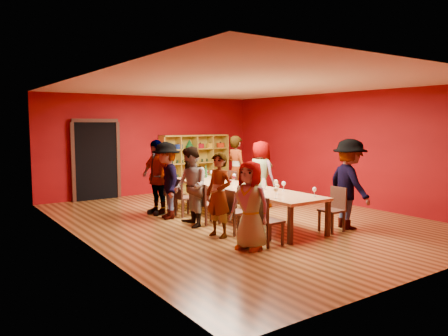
{
  "coord_description": "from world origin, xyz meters",
  "views": [
    {
      "loc": [
        -5.85,
        -7.8,
        2.17
      ],
      "look_at": [
        -0.18,
        0.36,
        1.15
      ],
      "focal_mm": 35.0,
      "sensor_mm": 36.0,
      "label": 1
    }
  ],
  "objects_px": {
    "tasting_table": "(240,189)",
    "person_left_3": "(167,180)",
    "person_left_4": "(157,177)",
    "person_right_0": "(349,184)",
    "chair_person_left_1": "(233,209)",
    "chair_person_left_3": "(182,195)",
    "person_left_1": "(219,195)",
    "wine_bottle": "(206,173)",
    "chair_person_left_0": "(266,218)",
    "person_right_3": "(261,174)",
    "shelving_unit": "(194,160)",
    "chair_person_right_4": "(229,186)",
    "person_right_4": "(236,170)",
    "person_left_2": "(191,187)",
    "chair_person_right_0": "(335,207)",
    "spittoon_bowl": "(249,186)",
    "person_left_0": "(250,205)",
    "chair_person_left_4": "(171,192)",
    "chair_person_left_2": "(205,202)",
    "chair_person_right_3": "(248,189)"
  },
  "relations": [
    {
      "from": "chair_person_left_2",
      "to": "wine_bottle",
      "type": "relative_size",
      "value": 2.73
    },
    {
      "from": "tasting_table",
      "to": "person_right_4",
      "type": "height_order",
      "value": "person_right_4"
    },
    {
      "from": "person_left_0",
      "to": "person_right_3",
      "type": "distance_m",
      "value": 3.87
    },
    {
      "from": "chair_person_right_0",
      "to": "person_right_3",
      "type": "xyz_separation_m",
      "value": [
        0.43,
        2.84,
        0.36
      ]
    },
    {
      "from": "chair_person_left_0",
      "to": "person_right_3",
      "type": "relative_size",
      "value": 0.52
    },
    {
      "from": "wine_bottle",
      "to": "person_left_3",
      "type": "bearing_deg",
      "value": -153.27
    },
    {
      "from": "shelving_unit",
      "to": "person_right_0",
      "type": "height_order",
      "value": "person_right_0"
    },
    {
      "from": "chair_person_left_0",
      "to": "spittoon_bowl",
      "type": "bearing_deg",
      "value": 61.52
    },
    {
      "from": "chair_person_left_1",
      "to": "shelving_unit",
      "type": "bearing_deg",
      "value": 66.56
    },
    {
      "from": "chair_person_left_3",
      "to": "person_right_3",
      "type": "relative_size",
      "value": 0.52
    },
    {
      "from": "tasting_table",
      "to": "person_right_0",
      "type": "bearing_deg",
      "value": -55.86
    },
    {
      "from": "chair_person_left_0",
      "to": "person_left_1",
      "type": "distance_m",
      "value": 1.09
    },
    {
      "from": "person_left_2",
      "to": "person_left_3",
      "type": "xyz_separation_m",
      "value": [
        -0.05,
        1.0,
        0.03
      ]
    },
    {
      "from": "chair_person_right_4",
      "to": "wine_bottle",
      "type": "bearing_deg",
      "value": 170.11
    },
    {
      "from": "person_left_4",
      "to": "person_right_0",
      "type": "xyz_separation_m",
      "value": [
        2.61,
        -3.57,
        0.03
      ]
    },
    {
      "from": "person_right_4",
      "to": "wine_bottle",
      "type": "bearing_deg",
      "value": 81.81
    },
    {
      "from": "shelving_unit",
      "to": "person_left_2",
      "type": "xyz_separation_m",
      "value": [
        -2.67,
        -4.3,
        -0.14
      ]
    },
    {
      "from": "person_left_4",
      "to": "tasting_table",
      "type": "bearing_deg",
      "value": 27.46
    },
    {
      "from": "chair_person_left_4",
      "to": "person_right_4",
      "type": "distance_m",
      "value": 2.11
    },
    {
      "from": "person_right_0",
      "to": "person_right_3",
      "type": "relative_size",
      "value": 1.08
    },
    {
      "from": "chair_person_left_0",
      "to": "person_right_0",
      "type": "bearing_deg",
      "value": 0.36
    },
    {
      "from": "chair_person_right_0",
      "to": "chair_person_right_3",
      "type": "bearing_deg",
      "value": 90.0
    },
    {
      "from": "chair_person_left_0",
      "to": "person_right_3",
      "type": "height_order",
      "value": "person_right_3"
    },
    {
      "from": "chair_person_left_2",
      "to": "chair_person_left_3",
      "type": "height_order",
      "value": "same"
    },
    {
      "from": "chair_person_left_1",
      "to": "chair_person_left_3",
      "type": "relative_size",
      "value": 1.0
    },
    {
      "from": "shelving_unit",
      "to": "chair_person_right_4",
      "type": "relative_size",
      "value": 2.7
    },
    {
      "from": "person_left_3",
      "to": "spittoon_bowl",
      "type": "relative_size",
      "value": 6.5
    },
    {
      "from": "person_right_4",
      "to": "spittoon_bowl",
      "type": "distance_m",
      "value": 2.37
    },
    {
      "from": "chair_person_right_4",
      "to": "person_left_0",
      "type": "bearing_deg",
      "value": -120.64
    },
    {
      "from": "chair_person_right_4",
      "to": "person_right_4",
      "type": "height_order",
      "value": "person_right_4"
    },
    {
      "from": "chair_person_left_0",
      "to": "spittoon_bowl",
      "type": "relative_size",
      "value": 3.3
    },
    {
      "from": "chair_person_right_4",
      "to": "chair_person_left_0",
      "type": "bearing_deg",
      "value": -116.35
    },
    {
      "from": "wine_bottle",
      "to": "person_left_2",
      "type": "bearing_deg",
      "value": -130.22
    },
    {
      "from": "person_right_4",
      "to": "person_left_4",
      "type": "bearing_deg",
      "value": 91.28
    },
    {
      "from": "shelving_unit",
      "to": "chair_person_left_1",
      "type": "bearing_deg",
      "value": -113.44
    },
    {
      "from": "chair_person_left_3",
      "to": "person_right_0",
      "type": "bearing_deg",
      "value": -53.12
    },
    {
      "from": "person_left_0",
      "to": "tasting_table",
      "type": "bearing_deg",
      "value": 126.99
    },
    {
      "from": "tasting_table",
      "to": "person_left_3",
      "type": "xyz_separation_m",
      "value": [
        -1.31,
        1.02,
        0.18
      ]
    },
    {
      "from": "person_left_1",
      "to": "person_left_3",
      "type": "xyz_separation_m",
      "value": [
        -0.07,
        2.02,
        0.07
      ]
    },
    {
      "from": "person_left_0",
      "to": "chair_person_left_1",
      "type": "distance_m",
      "value": 1.08
    },
    {
      "from": "tasting_table",
      "to": "chair_person_right_0",
      "type": "relative_size",
      "value": 5.06
    },
    {
      "from": "person_left_2",
      "to": "wine_bottle",
      "type": "height_order",
      "value": "person_left_2"
    },
    {
      "from": "chair_person_left_0",
      "to": "chair_person_left_1",
      "type": "relative_size",
      "value": 1.0
    },
    {
      "from": "chair_person_left_3",
      "to": "person_left_4",
      "type": "bearing_deg",
      "value": 122.5
    },
    {
      "from": "person_left_1",
      "to": "person_right_3",
      "type": "bearing_deg",
      "value": 113.13
    },
    {
      "from": "person_left_4",
      "to": "wine_bottle",
      "type": "xyz_separation_m",
      "value": [
        1.52,
        0.21,
        -0.02
      ]
    },
    {
      "from": "person_left_1",
      "to": "wine_bottle",
      "type": "relative_size",
      "value": 4.98
    },
    {
      "from": "spittoon_bowl",
      "to": "person_right_0",
      "type": "bearing_deg",
      "value": -49.74
    },
    {
      "from": "chair_person_left_2",
      "to": "chair_person_right_3",
      "type": "xyz_separation_m",
      "value": [
        1.82,
        0.85,
        0.0
      ]
    },
    {
      "from": "person_left_0",
      "to": "chair_person_right_0",
      "type": "distance_m",
      "value": 2.19
    }
  ]
}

